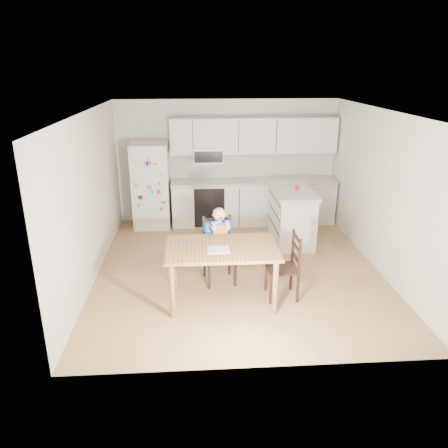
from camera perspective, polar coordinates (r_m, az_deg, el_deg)
room at (r=7.19m, az=1.57°, el=4.89°), size 4.52×5.01×2.51m
refrigerator at (r=8.92m, az=-9.50°, el=4.97°), size 0.72×0.70×1.70m
kitchen_run at (r=9.03m, az=3.66°, el=5.58°), size 3.37×0.62×2.15m
kitchen_island at (r=8.20m, az=8.76°, el=1.15°), size 0.71×1.36×1.00m
red_cup at (r=7.99m, az=9.52°, el=4.66°), size 0.07×0.07×0.09m
dining_table at (r=5.95m, az=-0.26°, el=-3.96°), size 1.52×0.98×0.81m
napkin at (r=5.81m, az=-0.73°, el=-3.37°), size 0.29×0.26×0.01m
toddler_spoon at (r=6.00m, az=-5.00°, el=-2.63°), size 0.12×0.06×0.02m
chair_booster at (r=6.52m, az=-0.67°, el=-1.72°), size 0.50×0.50×1.18m
chair_side at (r=6.20m, az=8.50°, el=-4.91°), size 0.43×0.43×0.95m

